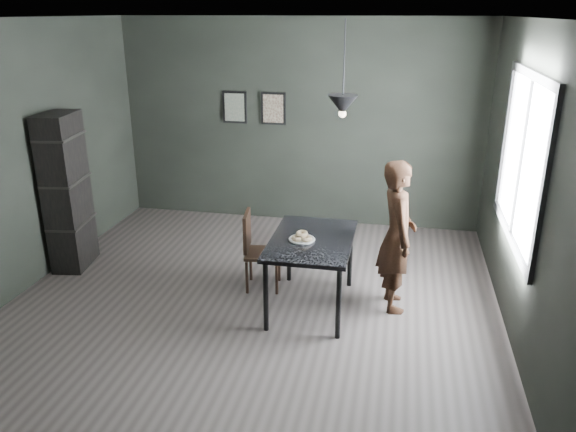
% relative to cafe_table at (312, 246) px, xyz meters
% --- Properties ---
extents(ground, '(5.00, 5.00, 0.00)m').
position_rel_cafe_table_xyz_m(ground, '(-0.60, 0.00, -0.67)').
color(ground, '#352F2D').
rests_on(ground, ground).
extents(back_wall, '(5.00, 0.10, 2.80)m').
position_rel_cafe_table_xyz_m(back_wall, '(-0.60, 2.50, 0.73)').
color(back_wall, black).
rests_on(back_wall, ground).
extents(ceiling, '(5.00, 5.00, 0.02)m').
position_rel_cafe_table_xyz_m(ceiling, '(-0.60, 0.00, 2.13)').
color(ceiling, silver).
rests_on(ceiling, ground).
extents(window_assembly, '(0.04, 1.96, 1.56)m').
position_rel_cafe_table_xyz_m(window_assembly, '(1.87, 0.20, 0.93)').
color(window_assembly, white).
rests_on(window_assembly, ground).
extents(cafe_table, '(0.80, 1.20, 0.75)m').
position_rel_cafe_table_xyz_m(cafe_table, '(0.00, 0.00, 0.00)').
color(cafe_table, black).
rests_on(cafe_table, ground).
extents(white_plate, '(0.23, 0.23, 0.01)m').
position_rel_cafe_table_xyz_m(white_plate, '(-0.09, -0.07, 0.08)').
color(white_plate, white).
rests_on(white_plate, cafe_table).
extents(donut_pile, '(0.20, 0.20, 0.09)m').
position_rel_cafe_table_xyz_m(donut_pile, '(-0.09, -0.07, 0.12)').
color(donut_pile, beige).
rests_on(donut_pile, white_plate).
extents(woman, '(0.47, 0.62, 1.54)m').
position_rel_cafe_table_xyz_m(woman, '(0.82, 0.18, 0.10)').
color(woman, black).
rests_on(woman, ground).
extents(wood_chair, '(0.42, 0.42, 0.86)m').
position_rel_cafe_table_xyz_m(wood_chair, '(-0.66, 0.31, -0.18)').
color(wood_chair, black).
rests_on(wood_chair, ground).
extents(shelf_unit, '(0.43, 0.65, 1.81)m').
position_rel_cafe_table_xyz_m(shelf_unit, '(-2.92, 0.44, 0.23)').
color(shelf_unit, black).
rests_on(shelf_unit, ground).
extents(pendant_lamp, '(0.28, 0.28, 0.86)m').
position_rel_cafe_table_xyz_m(pendant_lamp, '(0.25, 0.10, 1.38)').
color(pendant_lamp, black).
rests_on(pendant_lamp, ground).
extents(framed_print_left, '(0.34, 0.04, 0.44)m').
position_rel_cafe_table_xyz_m(framed_print_left, '(-1.50, 2.47, 0.93)').
color(framed_print_left, black).
rests_on(framed_print_left, ground).
extents(framed_print_right, '(0.34, 0.04, 0.44)m').
position_rel_cafe_table_xyz_m(framed_print_right, '(-0.95, 2.47, 0.93)').
color(framed_print_right, black).
rests_on(framed_print_right, ground).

